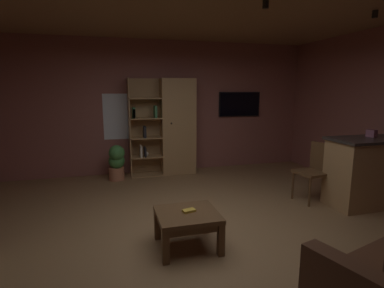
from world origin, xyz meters
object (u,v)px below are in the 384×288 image
bookshelf_cabinet (173,127)px  tissue_box (372,133)px  kitchen_bar_counter (373,171)px  table_book_0 (189,211)px  wall_mounted_tv (239,104)px  coffee_table (187,220)px  dining_chair (315,168)px  potted_floor_plant (117,162)px

bookshelf_cabinet → tissue_box: 3.53m
kitchen_bar_counter → table_book_0: bearing=-171.0°
bookshelf_cabinet → kitchen_bar_counter: bookshelf_cabinet is taller
wall_mounted_tv → coffee_table: bearing=-122.2°
tissue_box → wall_mounted_tv: wall_mounted_tv is taller
wall_mounted_tv → bookshelf_cabinet: bearing=-172.3°
coffee_table → dining_chair: dining_chair is taller
coffee_table → wall_mounted_tv: bearing=57.8°
kitchen_bar_counter → wall_mounted_tv: size_ratio=1.45×
kitchen_bar_counter → table_book_0: (-3.00, -0.48, -0.10)m
table_book_0 → kitchen_bar_counter: bearing=9.0°
bookshelf_cabinet → table_book_0: bookshelf_cabinet is taller
bookshelf_cabinet → tissue_box: size_ratio=16.33×
tissue_box → kitchen_bar_counter: bearing=-84.5°
tissue_box → wall_mounted_tv: size_ratio=0.12×
bookshelf_cabinet → potted_floor_plant: 1.33m
dining_chair → bookshelf_cabinet: bearing=130.3°
kitchen_bar_counter → coffee_table: size_ratio=2.07×
bookshelf_cabinet → dining_chair: bookshelf_cabinet is taller
dining_chair → wall_mounted_tv: (-0.26, 2.36, 0.89)m
tissue_box → table_book_0: bearing=-169.3°
wall_mounted_tv → kitchen_bar_counter: bearing=-70.2°
kitchen_bar_counter → table_book_0: kitchen_bar_counter is taller
dining_chair → wall_mounted_tv: size_ratio=0.96×
table_book_0 → dining_chair: 2.43m
tissue_box → potted_floor_plant: tissue_box is taller
wall_mounted_tv → tissue_box: bearing=-69.7°
bookshelf_cabinet → wall_mounted_tv: size_ratio=2.04×
bookshelf_cabinet → table_book_0: (-0.45, -3.01, -0.55)m
bookshelf_cabinet → coffee_table: 3.13m
bookshelf_cabinet → table_book_0: 3.09m
potted_floor_plant → table_book_0: bearing=-75.8°
bookshelf_cabinet → kitchen_bar_counter: (2.55, -2.53, -0.45)m
tissue_box → coffee_table: bearing=-169.1°
kitchen_bar_counter → coffee_table: kitchen_bar_counter is taller
tissue_box → coffee_table: (-3.02, -0.58, -0.77)m
kitchen_bar_counter → potted_floor_plant: size_ratio=2.01×
tissue_box → table_book_0: tissue_box is taller
bookshelf_cabinet → tissue_box: bearing=-43.9°
kitchen_bar_counter → coffee_table: 3.07m
kitchen_bar_counter → tissue_box: bearing=95.5°
table_book_0 → wall_mounted_tv: 3.93m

